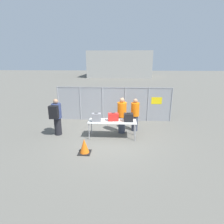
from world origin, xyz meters
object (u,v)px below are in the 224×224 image
Objects in this scene: utility_trailer at (124,104)px; security_worker_near at (122,115)px; suitcase_red at (113,117)px; suitcase_grey at (96,117)px; traffic_cone at (84,147)px; security_worker_far at (135,114)px; traveler_hooded at (56,116)px; suitcase_black at (128,117)px; inspection_table at (112,122)px.

security_worker_near is at bearing -91.15° from utility_trailer.
security_worker_near is (0.38, 0.56, -0.06)m from suitcase_red.
traffic_cone is (-0.26, -1.43, -0.72)m from suitcase_grey.
traveler_hooded is at bearing 17.58° from security_worker_far.
security_worker_near is (1.14, 0.70, -0.08)m from suitcase_grey.
security_worker_near is at bearing 117.20° from suitcase_black.
utility_trailer is (-0.56, 4.15, -0.45)m from security_worker_far.
suitcase_grey is at bearing 35.38° from security_worker_near.
inspection_table is 0.75m from security_worker_near.
traffic_cone is (-1.71, -1.54, -0.71)m from suitcase_black.
traveler_hooded reaches higher than traffic_cone.
traveler_hooded is at bearing 13.36° from security_worker_near.
suitcase_red is 0.85× the size of traffic_cone.
security_worker_far reaches higher than inspection_table.
security_worker_near is at bearing 56.59° from traffic_cone.
traffic_cone is (-0.98, -1.54, -0.47)m from inspection_table.
traffic_cone is at bearing 54.89° from security_worker_far.
traveler_hooded is (-1.91, 0.19, -0.02)m from suitcase_grey.
suitcase_black reaches higher than inspection_table.
suitcase_red is (0.04, 0.04, 0.23)m from inspection_table.
suitcase_black reaches higher than utility_trailer.
security_worker_far reaches higher than suitcase_red.
security_worker_far is at bearing 40.21° from suitcase_red.
inspection_table is 0.77m from suitcase_black.
traveler_hooded is at bearing 178.25° from inspection_table.
security_worker_near reaches higher than utility_trailer.
suitcase_red is at bearing -95.38° from utility_trailer.
suitcase_red is at bearing 177.54° from suitcase_black.
suitcase_red is 1.36m from security_worker_far.
security_worker_far is at bearing 68.78° from suitcase_black.
utility_trailer is 6.77m from traffic_cone.
inspection_table is 0.24m from suitcase_red.
suitcase_red is 0.12× the size of utility_trailer.
traveler_hooded is 1.00× the size of security_worker_near.
security_worker_far is 0.39× the size of utility_trailer.
security_worker_far is (0.35, 0.91, -0.13)m from suitcase_black.
traveler_hooded is 5.92m from utility_trailer.
security_worker_near is (3.05, 0.51, -0.06)m from traveler_hooded.
suitcase_grey is 2.07m from security_worker_far.
suitcase_grey is 0.26× the size of security_worker_far.
suitcase_grey is 1.34m from security_worker_near.
traveler_hooded reaches higher than suitcase_grey.
security_worker_near reaches higher than traffic_cone.
suitcase_red is 0.68m from security_worker_near.
traveler_hooded and security_worker_near have the same top height.
utility_trailer is (-0.21, 5.06, -0.58)m from suitcase_black.
inspection_table is at bearing 57.49° from traffic_cone.
inspection_table is 1.24× the size of traveler_hooded.
inspection_table is 1.24× the size of security_worker_near.
suitcase_grey reaches higher than suitcase_red.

